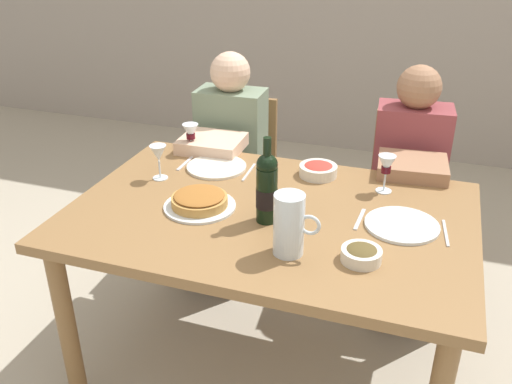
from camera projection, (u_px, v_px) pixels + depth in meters
name	position (u px, v px, depth m)	size (l,w,h in m)	color
ground_plane	(268.00, 363.00, 2.42)	(8.00, 8.00, 0.00)	#B2A893
dining_table	(270.00, 232.00, 2.12)	(1.50, 1.00, 0.76)	olive
wine_bottle	(267.00, 188.00, 1.95)	(0.08, 0.08, 0.32)	black
water_pitcher	(289.00, 228.00, 1.78)	(0.16, 0.10, 0.21)	silver
baked_tart	(200.00, 201.00, 2.09)	(0.27, 0.27, 0.06)	silver
salad_bowl	(318.00, 169.00, 2.34)	(0.16, 0.16, 0.06)	silver
olive_bowl	(361.00, 254.00, 1.77)	(0.13, 0.13, 0.05)	silver
wine_glass_left_diner	(386.00, 166.00, 2.18)	(0.07, 0.07, 0.15)	silver
wine_glass_right_diner	(191.00, 133.00, 2.54)	(0.07, 0.07, 0.14)	silver
wine_glass_centre	(158.00, 155.00, 2.28)	(0.07, 0.07, 0.15)	silver
dinner_plate_left_setting	(402.00, 225.00, 1.97)	(0.26, 0.26, 0.01)	silver
dinner_plate_right_setting	(217.00, 167.00, 2.42)	(0.26, 0.26, 0.01)	silver
fork_left_setting	(360.00, 219.00, 2.02)	(0.16, 0.01, 0.01)	silver
knife_left_setting	(446.00, 233.00, 1.93)	(0.18, 0.01, 0.01)	silver
knife_right_setting	(249.00, 172.00, 2.38)	(0.18, 0.01, 0.01)	silver
spoon_right_setting	(185.00, 163.00, 2.47)	(0.16, 0.01, 0.01)	silver
chair_left	(240.00, 167.00, 3.08)	(0.41, 0.41, 0.87)	olive
diner_left	(225.00, 164.00, 2.82)	(0.35, 0.51, 1.16)	gray
chair_right	(405.00, 188.00, 2.85)	(0.43, 0.43, 0.87)	olive
diner_right	(407.00, 187.00, 2.59)	(0.37, 0.53, 1.16)	#8E3D42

